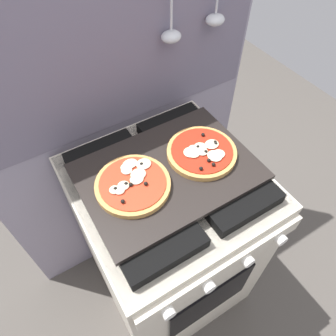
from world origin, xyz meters
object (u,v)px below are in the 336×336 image
(stove, at_px, (168,239))
(baking_tray, at_px, (168,172))
(pizza_left, at_px, (133,184))
(pizza_right, at_px, (203,153))

(stove, distance_m, baking_tray, 0.46)
(pizza_left, bearing_deg, baking_tray, -0.07)
(baking_tray, bearing_deg, pizza_right, -2.60)
(baking_tray, distance_m, pizza_left, 0.12)
(stove, distance_m, pizza_left, 0.49)
(pizza_left, xyz_separation_m, pizza_right, (0.25, -0.01, 0.00))
(pizza_left, bearing_deg, stove, -0.84)
(stove, xyz_separation_m, baking_tray, (0.00, 0.00, 0.46))
(baking_tray, relative_size, pizza_right, 2.40)
(pizza_left, relative_size, pizza_right, 1.00)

